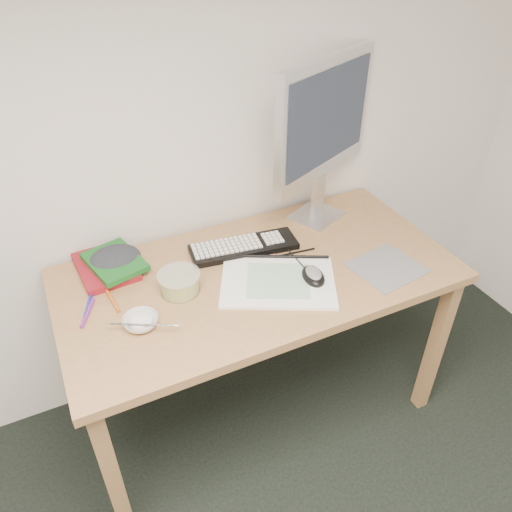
{
  "coord_description": "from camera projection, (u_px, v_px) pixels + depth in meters",
  "views": [
    {
      "loc": [
        -0.3,
        0.18,
        1.85
      ],
      "look_at": [
        0.29,
        1.42,
        0.83
      ],
      "focal_mm": 35.0,
      "sensor_mm": 36.0,
      "label": 1
    }
  ],
  "objects": [
    {
      "name": "keyboard",
      "position": [
        244.0,
        247.0,
        1.87
      ],
      "size": [
        0.42,
        0.18,
        0.02
      ],
      "primitive_type": "cube",
      "rotation": [
        0.0,
        0.0,
        -0.13
      ],
      "color": "black",
      "rests_on": "desk"
    },
    {
      "name": "monitor",
      "position": [
        324.0,
        123.0,
        1.83
      ],
      "size": [
        0.52,
        0.26,
        0.64
      ],
      "rotation": [
        0.0,
        0.0,
        0.43
      ],
      "color": "silver",
      "rests_on": "desk"
    },
    {
      "name": "chopsticks",
      "position": [
        142.0,
        325.0,
        1.51
      ],
      "size": [
        0.19,
        0.11,
        0.02
      ],
      "primitive_type": "cylinder",
      "rotation": [
        0.0,
        1.57,
        -0.48
      ],
      "color": "#BDBDC0",
      "rests_on": "rice_bowl"
    },
    {
      "name": "desk",
      "position": [
        259.0,
        289.0,
        1.82
      ],
      "size": [
        1.4,
        0.7,
        0.75
      ],
      "color": "#AC7E4F",
      "rests_on": "ground"
    },
    {
      "name": "sketchpad",
      "position": [
        278.0,
        282.0,
        1.72
      ],
      "size": [
        0.47,
        0.42,
        0.01
      ],
      "primitive_type": "cube",
      "rotation": [
        0.0,
        0.0,
        -0.47
      ],
      "color": "silver",
      "rests_on": "desk"
    },
    {
      "name": "book_green",
      "position": [
        115.0,
        262.0,
        1.76
      ],
      "size": [
        0.21,
        0.26,
        0.02
      ],
      "primitive_type": "cube",
      "rotation": [
        0.0,
        0.0,
        0.24
      ],
      "color": "#165A1D",
      "rests_on": "book_red"
    },
    {
      "name": "fruit_tub",
      "position": [
        180.0,
        283.0,
        1.67
      ],
      "size": [
        0.17,
        0.17,
        0.07
      ],
      "primitive_type": "cylinder",
      "rotation": [
        0.0,
        0.0,
        0.22
      ],
      "color": "#E7CF51",
      "rests_on": "desk"
    },
    {
      "name": "mousepad",
      "position": [
        387.0,
        268.0,
        1.79
      ],
      "size": [
        0.26,
        0.24,
        0.0
      ],
      "primitive_type": "cube",
      "rotation": [
        0.0,
        0.0,
        0.15
      ],
      "color": "slate",
      "rests_on": "desk"
    },
    {
      "name": "marker_blue",
      "position": [
        88.0,
        305.0,
        1.62
      ],
      "size": [
        0.06,
        0.12,
        0.01
      ],
      "primitive_type": "cylinder",
      "rotation": [
        0.0,
        1.57,
        1.22
      ],
      "color": "#1D239E",
      "rests_on": "desk"
    },
    {
      "name": "cloth_lump",
      "position": [
        115.0,
        259.0,
        1.78
      ],
      "size": [
        0.18,
        0.16,
        0.06
      ],
      "primitive_type": "ellipsoid",
      "rotation": [
        0.0,
        0.0,
        -0.22
      ],
      "color": "#2A2D33",
      "rests_on": "desk"
    },
    {
      "name": "pencil_black",
      "position": [
        291.0,
        253.0,
        1.86
      ],
      "size": [
        0.19,
        0.03,
        0.01
      ],
      "primitive_type": "cylinder",
      "rotation": [
        0.0,
        1.57,
        -0.11
      ],
      "color": "black",
      "rests_on": "desk"
    },
    {
      "name": "rice_bowl",
      "position": [
        141.0,
        322.0,
        1.54
      ],
      "size": [
        0.13,
        0.13,
        0.03
      ],
      "primitive_type": "imported",
      "rotation": [
        0.0,
        0.0,
        0.27
      ],
      "color": "silver",
      "rests_on": "desk"
    },
    {
      "name": "book_red",
      "position": [
        106.0,
        267.0,
        1.78
      ],
      "size": [
        0.2,
        0.26,
        0.02
      ],
      "primitive_type": "cube",
      "rotation": [
        0.0,
        0.0,
        0.07
      ],
      "color": "maroon",
      "rests_on": "desk"
    },
    {
      "name": "marker_purple",
      "position": [
        88.0,
        313.0,
        1.59
      ],
      "size": [
        0.07,
        0.12,
        0.01
      ],
      "primitive_type": "cylinder",
      "rotation": [
        0.0,
        1.57,
        1.1
      ],
      "color": "#782588",
      "rests_on": "desk"
    },
    {
      "name": "pencil_pink",
      "position": [
        251.0,
        259.0,
        1.83
      ],
      "size": [
        0.18,
        0.04,
        0.01
      ],
      "primitive_type": "cylinder",
      "rotation": [
        0.0,
        1.57,
        -0.16
      ],
      "color": "#DD6E85",
      "rests_on": "desk"
    },
    {
      "name": "marker_orange",
      "position": [
        113.0,
        300.0,
        1.64
      ],
      "size": [
        0.02,
        0.13,
        0.01
      ],
      "primitive_type": "cylinder",
      "rotation": [
        0.0,
        1.57,
        1.67
      ],
      "color": "#CE6018",
      "rests_on": "desk"
    },
    {
      "name": "pencil_tan",
      "position": [
        258.0,
        260.0,
        1.82
      ],
      "size": [
        0.16,
        0.13,
        0.01
      ],
      "primitive_type": "cylinder",
      "rotation": [
        0.0,
        1.57,
        -0.68
      ],
      "color": "#A28655",
      "rests_on": "desk"
    },
    {
      "name": "mouse",
      "position": [
        313.0,
        273.0,
        1.72
      ],
      "size": [
        0.1,
        0.13,
        0.04
      ],
      "primitive_type": "ellipsoid",
      "rotation": [
        0.0,
        0.0,
        -0.19
      ],
      "color": "black",
      "rests_on": "sketchpad"
    }
  ]
}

